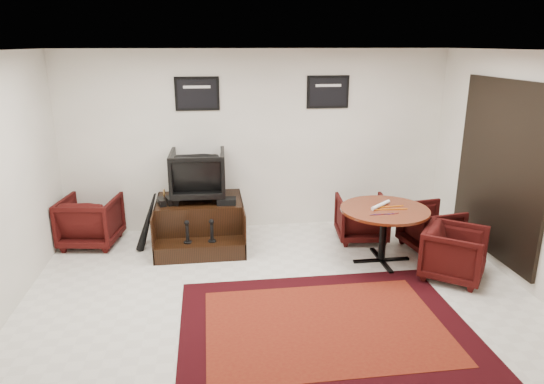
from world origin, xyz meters
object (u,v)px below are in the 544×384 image
(table_chair_corner, at_px, (455,251))
(table_chair_back, at_px, (362,216))
(shine_chair, at_px, (198,172))
(table_chair_window, at_px, (431,225))
(meeting_table, at_px, (384,215))
(shine_podium, at_px, (200,223))
(armchair_side, at_px, (90,219))

(table_chair_corner, bearing_deg, table_chair_back, 65.56)
(shine_chair, height_order, table_chair_window, shine_chair)
(table_chair_window, bearing_deg, meeting_table, 102.33)
(shine_podium, bearing_deg, armchair_side, 175.05)
(armchair_side, bearing_deg, meeting_table, 172.96)
(table_chair_corner, bearing_deg, table_chair_window, 29.38)
(table_chair_window, bearing_deg, table_chair_corner, 163.83)
(meeting_table, bearing_deg, table_chair_corner, -39.06)
(shine_podium, relative_size, table_chair_window, 1.80)
(shine_chair, bearing_deg, table_chair_back, 173.48)
(armchair_side, xyz_separation_m, meeting_table, (4.06, -1.15, 0.27))
(shine_podium, bearing_deg, table_chair_window, -11.76)
(table_chair_corner, bearing_deg, shine_chair, 98.09)
(shine_chair, relative_size, table_chair_corner, 1.10)
(shine_podium, height_order, table_chair_corner, table_chair_corner)
(table_chair_window, xyz_separation_m, table_chair_corner, (-0.12, -0.92, 0.01))
(table_chair_window, distance_m, table_chair_corner, 0.92)
(meeting_table, bearing_deg, table_chair_window, 21.16)
(armchair_side, distance_m, meeting_table, 4.23)
(armchair_side, distance_m, table_chair_corner, 5.09)
(armchair_side, height_order, table_chair_window, armchair_side)
(meeting_table, height_order, table_chair_window, meeting_table)
(table_chair_back, relative_size, table_chair_corner, 1.00)
(shine_chair, distance_m, meeting_table, 2.75)
(table_chair_back, distance_m, table_chair_window, 1.01)
(shine_podium, xyz_separation_m, table_chair_window, (3.31, -0.69, 0.06))
(meeting_table, bearing_deg, shine_chair, 154.94)
(table_chair_back, relative_size, table_chair_window, 1.03)
(meeting_table, xyz_separation_m, table_chair_window, (0.84, 0.33, -0.31))
(shine_chair, distance_m, armchair_side, 1.73)
(shine_podium, relative_size, armchair_side, 1.62)
(meeting_table, relative_size, table_chair_corner, 1.59)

